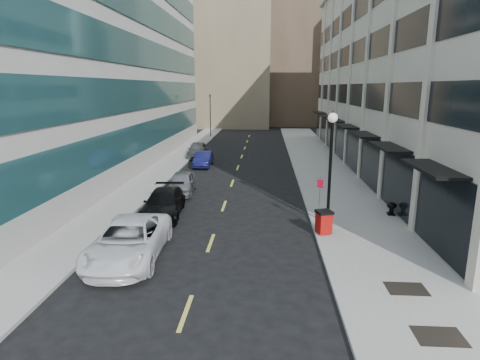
# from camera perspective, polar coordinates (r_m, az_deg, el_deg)

# --- Properties ---
(ground) EXTENTS (160.00, 160.00, 0.00)m
(ground) POSITION_cam_1_polar(r_m,az_deg,el_deg) (12.22, -9.74, -23.00)
(ground) COLOR black
(ground) RESTS_ON ground
(sidewalk_right) EXTENTS (5.00, 80.00, 0.15)m
(sidewalk_right) POSITION_cam_1_polar(r_m,az_deg,el_deg) (30.81, 12.92, -0.51)
(sidewalk_right) COLOR gray
(sidewalk_right) RESTS_ON ground
(sidewalk_left) EXTENTS (3.00, 80.00, 0.15)m
(sidewalk_left) POSITION_cam_1_polar(r_m,az_deg,el_deg) (31.72, -12.90, -0.12)
(sidewalk_left) COLOR gray
(sidewalk_left) RESTS_ON ground
(building_right) EXTENTS (15.30, 46.50, 18.25)m
(building_right) POSITION_cam_1_polar(r_m,az_deg,el_deg) (39.34, 26.11, 14.51)
(building_right) COLOR beige
(building_right) RESTS_ON ground
(building_left) EXTENTS (16.14, 46.00, 20.00)m
(building_left) POSITION_cam_1_polar(r_m,az_deg,el_deg) (41.07, -23.99, 15.99)
(building_left) COLOR silver
(building_left) RESTS_ON ground
(skyline_tan_near) EXTENTS (14.00, 18.00, 28.00)m
(skyline_tan_near) POSITION_cam_1_polar(r_m,az_deg,el_deg) (78.14, -1.12, 18.15)
(skyline_tan_near) COLOR #867557
(skyline_tan_near) RESTS_ON ground
(skyline_brown) EXTENTS (12.00, 16.00, 34.00)m
(skyline_brown) POSITION_cam_1_polar(r_m,az_deg,el_deg) (82.34, 8.01, 19.88)
(skyline_brown) COLOR brown
(skyline_brown) RESTS_ON ground
(skyline_tan_far) EXTENTS (12.00, 14.00, 22.00)m
(skyline_tan_far) POSITION_cam_1_polar(r_m,az_deg,el_deg) (89.20, -7.20, 15.50)
(skyline_tan_far) COLOR #867557
(skyline_tan_far) RESTS_ON ground
(skyline_stone) EXTENTS (10.00, 14.00, 20.00)m
(skyline_stone) POSITION_cam_1_polar(r_m,az_deg,el_deg) (77.18, 15.84, 14.76)
(skyline_stone) COLOR beige
(skyline_stone) RESTS_ON ground
(grate_mid) EXTENTS (1.40, 1.00, 0.01)m
(grate_mid) POSITION_cam_1_polar(r_m,az_deg,el_deg) (13.66, 26.47, -19.28)
(grate_mid) COLOR black
(grate_mid) RESTS_ON sidewalk_right
(grate_far) EXTENTS (1.40, 1.00, 0.01)m
(grate_far) POSITION_cam_1_polar(r_m,az_deg,el_deg) (15.92, 22.58, -14.08)
(grate_far) COLOR black
(grate_far) RESTS_ON sidewalk_right
(road_centerline) EXTENTS (0.15, 68.20, 0.01)m
(road_centerline) POSITION_cam_1_polar(r_m,az_deg,el_deg) (27.63, -1.64, -1.89)
(road_centerline) COLOR #D8CC4C
(road_centerline) RESTS_ON ground
(traffic_signal) EXTENTS (0.66, 0.66, 6.98)m
(traffic_signal) POSITION_cam_1_polar(r_m,az_deg,el_deg) (58.14, -4.29, 11.67)
(traffic_signal) COLOR black
(traffic_signal) RESTS_ON ground
(car_white_van) EXTENTS (3.02, 6.07, 1.65)m
(car_white_van) POSITION_cam_1_polar(r_m,az_deg,el_deg) (17.76, -15.53, -8.29)
(car_white_van) COLOR white
(car_white_van) RESTS_ON ground
(car_black_pickup) EXTENTS (2.44, 5.19, 1.46)m
(car_black_pickup) POSITION_cam_1_polar(r_m,az_deg,el_deg) (23.08, -10.81, -3.30)
(car_black_pickup) COLOR black
(car_black_pickup) RESTS_ON ground
(car_silver_sedan) EXTENTS (1.95, 4.38, 1.46)m
(car_silver_sedan) POSITION_cam_1_polar(r_m,az_deg,el_deg) (27.80, -8.26, -0.39)
(car_silver_sedan) COLOR gray
(car_silver_sedan) RESTS_ON ground
(car_blue_sedan) EXTENTS (1.50, 4.12, 1.35)m
(car_blue_sedan) POSITION_cam_1_polar(r_m,az_deg,el_deg) (37.02, -5.23, 2.98)
(car_blue_sedan) COLOR #161752
(car_blue_sedan) RESTS_ON ground
(car_grey_sedan) EXTENTS (2.18, 4.79, 1.59)m
(car_grey_sedan) POSITION_cam_1_polar(r_m,az_deg,el_deg) (41.83, -6.06, 4.30)
(car_grey_sedan) COLOR slate
(car_grey_sedan) RESTS_ON ground
(trash_bin) EXTENTS (0.91, 0.91, 1.16)m
(trash_bin) POSITION_cam_1_polar(r_m,az_deg,el_deg) (20.03, 11.83, -5.76)
(trash_bin) COLOR #AD0F0B
(trash_bin) RESTS_ON sidewalk_right
(lamppost) EXTENTS (0.49, 0.49, 5.89)m
(lamppost) POSITION_cam_1_polar(r_m,az_deg,el_deg) (20.90, 12.76, 3.01)
(lamppost) COLOR black
(lamppost) RESTS_ON sidewalk_right
(sign_post) EXTENTS (0.29, 0.15, 2.61)m
(sign_post) POSITION_cam_1_polar(r_m,az_deg,el_deg) (20.80, 11.27, -2.04)
(sign_post) COLOR slate
(sign_post) RESTS_ON sidewalk_right
(urn_planter) EXTENTS (0.53, 0.53, 0.73)m
(urn_planter) POSITION_cam_1_polar(r_m,az_deg,el_deg) (24.00, 20.75, -3.64)
(urn_planter) COLOR black
(urn_planter) RESTS_ON sidewalk_right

